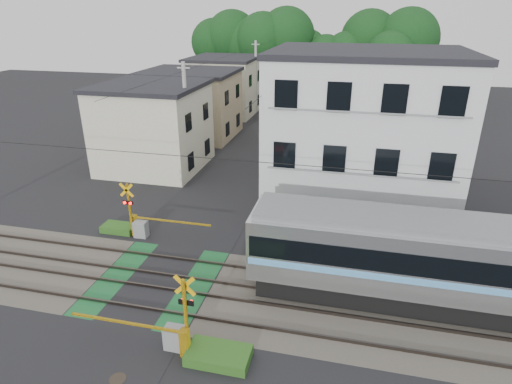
% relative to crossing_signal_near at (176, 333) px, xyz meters
% --- Properties ---
extents(ground, '(120.00, 120.00, 0.00)m').
position_rel_crossing_signal_near_xyz_m(ground, '(-2.59, 3.65, -0.71)').
color(ground, black).
extents(track_bed, '(120.00, 120.00, 0.14)m').
position_rel_crossing_signal_near_xyz_m(track_bed, '(-2.59, 3.65, -0.67)').
color(track_bed, '#47423A').
rests_on(track_bed, ground).
extents(crossing_signal_near, '(4.74, 0.65, 3.09)m').
position_rel_crossing_signal_near_xyz_m(crossing_signal_near, '(0.00, 0.00, 0.00)').
color(crossing_signal_near, yellow).
rests_on(crossing_signal_near, ground).
extents(crossing_signal_far, '(4.74, 0.65, 3.09)m').
position_rel_crossing_signal_near_xyz_m(crossing_signal_far, '(-5.17, 7.31, 0.00)').
color(crossing_signal_far, yellow).
rests_on(crossing_signal_far, ground).
extents(apartment_block, '(10.20, 8.36, 9.30)m').
position_rel_crossing_signal_near_xyz_m(apartment_block, '(5.91, 13.15, 3.94)').
color(apartment_block, silver).
rests_on(apartment_block, ground).
extents(houses_row, '(22.07, 31.35, 6.80)m').
position_rel_crossing_signal_near_xyz_m(houses_row, '(-2.33, 29.57, 2.53)').
color(houses_row, beige).
rests_on(houses_row, ground).
extents(tree_hill, '(40.00, 12.88, 11.64)m').
position_rel_crossing_signal_near_xyz_m(tree_hill, '(-2.73, 53.20, 5.16)').
color(tree_hill, '#133B16').
rests_on(tree_hill, ground).
extents(catenary, '(60.00, 5.04, 7.00)m').
position_rel_crossing_signal_near_xyz_m(catenary, '(3.41, 3.69, 2.98)').
color(catenary, '#2D2D33').
rests_on(catenary, ground).
extents(utility_poles, '(7.90, 42.00, 8.00)m').
position_rel_crossing_signal_near_xyz_m(utility_poles, '(-3.64, 26.66, 3.37)').
color(utility_poles, '#A5A5A0').
rests_on(utility_poles, ground).
extents(pedestrian, '(0.70, 0.49, 1.82)m').
position_rel_crossing_signal_near_xyz_m(pedestrian, '(-3.34, 39.21, 0.20)').
color(pedestrian, black).
rests_on(pedestrian, ground).
extents(manhole_cover, '(0.56, 0.56, 0.02)m').
position_rel_crossing_signal_near_xyz_m(manhole_cover, '(-1.37, -1.72, -0.70)').
color(manhole_cover, '#2D261E').
rests_on(manhole_cover, ground).
extents(weed_patches, '(10.25, 8.80, 0.40)m').
position_rel_crossing_signal_near_xyz_m(weed_patches, '(-0.83, 3.56, -0.53)').
color(weed_patches, '#2D5E1E').
rests_on(weed_patches, ground).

